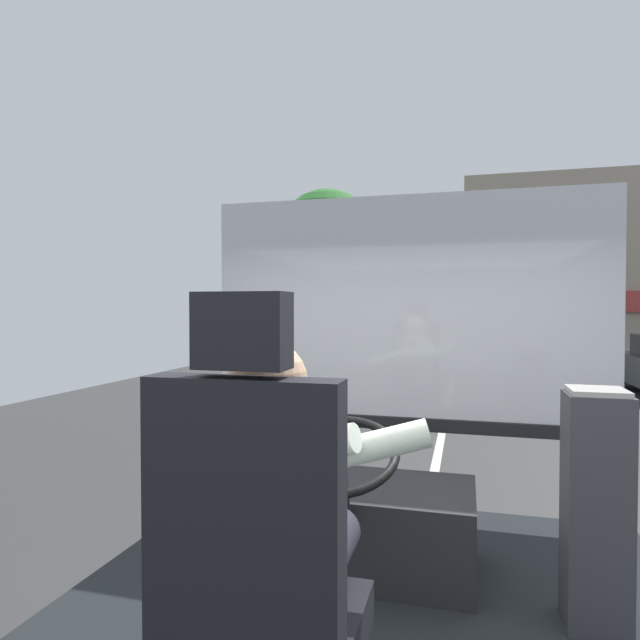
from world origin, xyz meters
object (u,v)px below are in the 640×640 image
object	(u,v)px
driver_seat	(259,587)
parked_car_silver	(608,351)
fare_box	(596,509)
steering_console	(356,522)
bus_driver	(276,509)

from	to	relation	value
driver_seat	parked_car_silver	distance (m)	18.21
driver_seat	fare_box	world-z (taller)	driver_seat
parked_car_silver	driver_seat	bearing A→B (deg)	-105.32
fare_box	parked_car_silver	size ratio (longest dim) A/B	0.21
steering_console	parked_car_silver	size ratio (longest dim) A/B	0.25
bus_driver	parked_car_silver	distance (m)	18.09
driver_seat	fare_box	bearing A→B (deg)	45.67
steering_console	bus_driver	bearing A→B (deg)	-90.00
bus_driver	steering_console	xyz separation A→B (m)	(0.00, 1.11, -0.47)
bus_driver	fare_box	xyz separation A→B (m)	(0.99, 0.89, -0.22)
bus_driver	steering_console	distance (m)	1.21
bus_driver	steering_console	bearing A→B (deg)	90.00
steering_console	parked_car_silver	distance (m)	17.01
driver_seat	steering_console	world-z (taller)	driver_seat
steering_console	fare_box	world-z (taller)	fare_box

